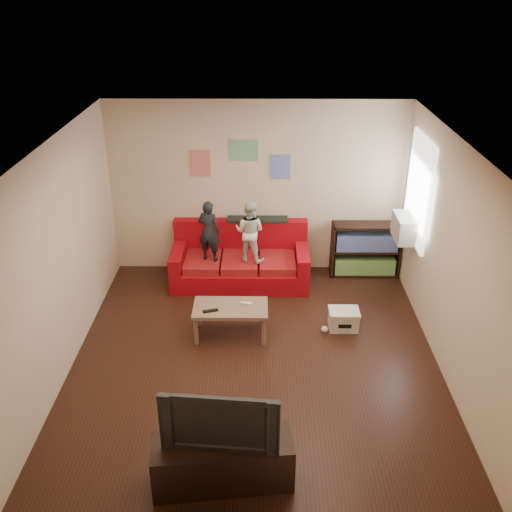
{
  "coord_description": "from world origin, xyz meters",
  "views": [
    {
      "loc": [
        0.07,
        -5.74,
        4.34
      ],
      "look_at": [
        0.0,
        0.8,
        1.05
      ],
      "focal_mm": 40.0,
      "sensor_mm": 36.0,
      "label": 1
    }
  ],
  "objects_px": {
    "coffee_table": "(231,311)",
    "television": "(221,417)",
    "file_box": "(344,319)",
    "child_a": "(209,231)",
    "tv_stand": "(223,462)",
    "sofa": "(240,262)",
    "child_b": "(250,231)",
    "bookshelf": "(365,252)"
  },
  "relations": [
    {
      "from": "sofa",
      "to": "bookshelf",
      "type": "bearing_deg",
      "value": 6.28
    },
    {
      "from": "sofa",
      "to": "child_a",
      "type": "height_order",
      "value": "child_a"
    },
    {
      "from": "sofa",
      "to": "bookshelf",
      "type": "height_order",
      "value": "sofa"
    },
    {
      "from": "bookshelf",
      "to": "television",
      "type": "xyz_separation_m",
      "value": [
        -1.98,
        -4.16,
        0.41
      ]
    },
    {
      "from": "coffee_table",
      "to": "child_b",
      "type": "bearing_deg",
      "value": 80.52
    },
    {
      "from": "child_b",
      "to": "file_box",
      "type": "distance_m",
      "value": 1.9
    },
    {
      "from": "child_a",
      "to": "tv_stand",
      "type": "height_order",
      "value": "child_a"
    },
    {
      "from": "tv_stand",
      "to": "television",
      "type": "xyz_separation_m",
      "value": [
        0.0,
        0.0,
        0.55
      ]
    },
    {
      "from": "coffee_table",
      "to": "file_box",
      "type": "distance_m",
      "value": 1.54
    },
    {
      "from": "sofa",
      "to": "child_b",
      "type": "bearing_deg",
      "value": -49.15
    },
    {
      "from": "coffee_table",
      "to": "bookshelf",
      "type": "bearing_deg",
      "value": 40.44
    },
    {
      "from": "coffee_table",
      "to": "file_box",
      "type": "height_order",
      "value": "coffee_table"
    },
    {
      "from": "child_b",
      "to": "file_box",
      "type": "height_order",
      "value": "child_b"
    },
    {
      "from": "file_box",
      "to": "child_b",
      "type": "bearing_deg",
      "value": 137.61
    },
    {
      "from": "child_a",
      "to": "file_box",
      "type": "relative_size",
      "value": 2.32
    },
    {
      "from": "sofa",
      "to": "bookshelf",
      "type": "distance_m",
      "value": 1.97
    },
    {
      "from": "bookshelf",
      "to": "tv_stand",
      "type": "distance_m",
      "value": 4.61
    },
    {
      "from": "coffee_table",
      "to": "television",
      "type": "height_order",
      "value": "television"
    },
    {
      "from": "child_b",
      "to": "coffee_table",
      "type": "height_order",
      "value": "child_b"
    },
    {
      "from": "child_b",
      "to": "coffee_table",
      "type": "bearing_deg",
      "value": 100.45
    },
    {
      "from": "sofa",
      "to": "file_box",
      "type": "height_order",
      "value": "sofa"
    },
    {
      "from": "television",
      "to": "coffee_table",
      "type": "bearing_deg",
      "value": 95.96
    },
    {
      "from": "file_box",
      "to": "child_a",
      "type": "bearing_deg",
      "value": 148.11
    },
    {
      "from": "sofa",
      "to": "file_box",
      "type": "distance_m",
      "value": 1.97
    },
    {
      "from": "television",
      "to": "file_box",
      "type": "bearing_deg",
      "value": 65.5
    },
    {
      "from": "child_a",
      "to": "file_box",
      "type": "bearing_deg",
      "value": 165.75
    },
    {
      "from": "sofa",
      "to": "television",
      "type": "height_order",
      "value": "television"
    },
    {
      "from": "sofa",
      "to": "coffee_table",
      "type": "xyz_separation_m",
      "value": [
        -0.08,
        -1.51,
        0.07
      ]
    },
    {
      "from": "bookshelf",
      "to": "television",
      "type": "distance_m",
      "value": 4.63
    },
    {
      "from": "tv_stand",
      "to": "coffee_table",
      "type": "bearing_deg",
      "value": 84.22
    },
    {
      "from": "child_a",
      "to": "television",
      "type": "relative_size",
      "value": 0.88
    },
    {
      "from": "child_b",
      "to": "bookshelf",
      "type": "distance_m",
      "value": 1.92
    },
    {
      "from": "coffee_table",
      "to": "tv_stand",
      "type": "distance_m",
      "value": 2.43
    },
    {
      "from": "bookshelf",
      "to": "tv_stand",
      "type": "bearing_deg",
      "value": -115.48
    },
    {
      "from": "tv_stand",
      "to": "sofa",
      "type": "bearing_deg",
      "value": 82.68
    },
    {
      "from": "sofa",
      "to": "bookshelf",
      "type": "xyz_separation_m",
      "value": [
        1.95,
        0.21,
        0.08
      ]
    },
    {
      "from": "bookshelf",
      "to": "file_box",
      "type": "distance_m",
      "value": 1.66
    },
    {
      "from": "television",
      "to": "sofa",
      "type": "bearing_deg",
      "value": 94.42
    },
    {
      "from": "bookshelf",
      "to": "child_a",
      "type": "bearing_deg",
      "value": -170.89
    },
    {
      "from": "television",
      "to": "bookshelf",
      "type": "bearing_deg",
      "value": 69.36
    },
    {
      "from": "sofa",
      "to": "coffee_table",
      "type": "distance_m",
      "value": 1.52
    },
    {
      "from": "child_a",
      "to": "sofa",
      "type": "bearing_deg",
      "value": -141.64
    }
  ]
}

